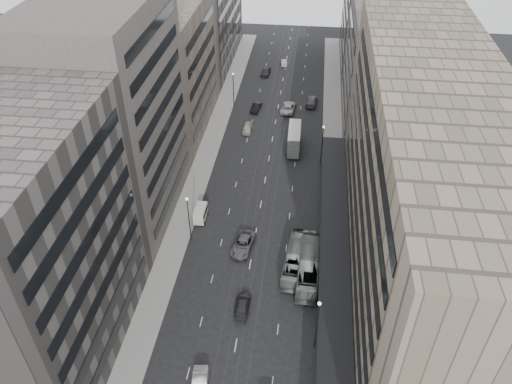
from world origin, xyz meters
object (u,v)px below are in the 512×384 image
at_px(bus_far, 295,259).
at_px(panel_van, 201,213).
at_px(bus_near, 309,266).
at_px(sedan_2, 243,244).
at_px(double_decker, 294,139).

height_order(bus_far, panel_van, bus_far).
bearing_deg(bus_near, bus_far, -28.65).
distance_m(panel_van, sedan_2, 9.65).
relative_size(panel_van, sedan_2, 0.62).
xyz_separation_m(bus_far, double_decker, (-2.01, 31.48, 0.89)).
height_order(double_decker, sedan_2, double_decker).
bearing_deg(sedan_2, bus_far, -12.51).
xyz_separation_m(bus_far, sedan_2, (-7.96, 2.98, -0.69)).
relative_size(bus_far, panel_van, 2.93).
bearing_deg(bus_far, double_decker, -81.34).
distance_m(bus_far, double_decker, 31.56).
height_order(bus_near, sedan_2, bus_near).
bearing_deg(bus_near, sedan_2, -20.82).
bearing_deg(panel_van, double_decker, 59.12).
xyz_separation_m(double_decker, panel_van, (-13.65, -22.71, -1.12)).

